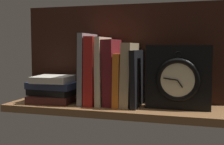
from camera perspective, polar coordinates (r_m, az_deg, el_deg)
ground_plane at (r=107.52cm, az=0.11°, el=-6.85°), size 77.02×22.28×2.50cm
back_panel at (r=115.41cm, az=1.62°, el=3.74°), size 77.02×1.20×36.61cm
book_gray_chess at (r=110.17cm, az=-4.60°, el=0.74°), size 2.35×16.11×25.40cm
book_red_requiem at (r=109.17cm, az=-3.16°, el=0.41°), size 3.77×15.90×24.26cm
book_cream_twain at (r=108.18cm, az=-1.64°, el=0.33°), size 2.34×14.53×24.07cm
book_maroon_dawkins at (r=107.22cm, az=0.04°, el=0.05°), size 4.73×13.30×23.29cm
book_orange_pandolfini at (r=106.54cm, az=1.77°, el=-1.30°), size 2.48×15.79×18.34cm
book_tan_shortstories at (r=105.61cm, az=3.35°, el=-0.35°), size 3.90×15.13×22.10cm
book_black_skeptic at (r=105.12cm, az=4.85°, el=-1.07°), size 2.34×16.94×19.54cm
framed_clock at (r=101.89cm, az=12.47°, el=-0.91°), size 21.25×7.12×21.25cm
book_stack_side at (r=114.05cm, az=-11.16°, el=-3.17°), size 18.33×14.93×9.92cm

